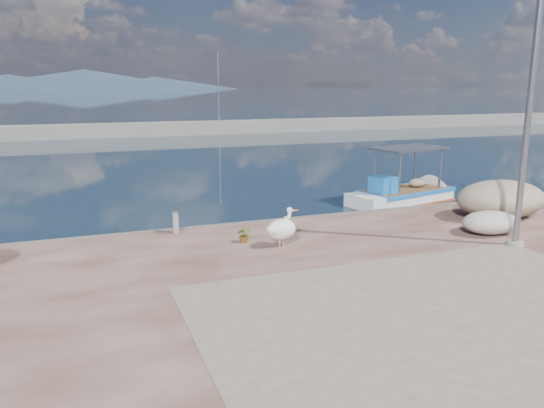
{
  "coord_description": "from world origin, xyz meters",
  "views": [
    {
      "loc": [
        -5.06,
        -9.86,
        4.58
      ],
      "look_at": [
        0.0,
        3.8,
        1.3
      ],
      "focal_mm": 35.0,
      "sensor_mm": 36.0,
      "label": 1
    }
  ],
  "objects": [
    {
      "name": "boat_right",
      "position": [
        7.15,
        7.74,
        0.2
      ],
      "size": [
        5.59,
        2.98,
        2.56
      ],
      "rotation": [
        0.0,
        0.0,
        0.24
      ],
      "color": "white",
      "rests_on": "ground"
    },
    {
      "name": "quay_patch",
      "position": [
        1.0,
        -3.0,
        0.5
      ],
      "size": [
        9.0,
        7.0,
        0.01
      ],
      "primitive_type": "cube",
      "color": "gray",
      "rests_on": "quay"
    },
    {
      "name": "potted_plant",
      "position": [
        -1.07,
        3.06,
        0.72
      ],
      "size": [
        0.4,
        0.35,
        0.43
      ],
      "primitive_type": "imported",
      "rotation": [
        0.0,
        0.0,
        -0.02
      ],
      "color": "#33722D",
      "rests_on": "quay"
    },
    {
      "name": "net_pile_c",
      "position": [
        7.33,
        2.88,
        1.08
      ],
      "size": [
        2.98,
        2.13,
        1.17
      ],
      "primitive_type": "ellipsoid",
      "color": "#BFA98E",
      "rests_on": "quay"
    },
    {
      "name": "pelican",
      "position": [
        -0.26,
        2.36,
        0.97
      ],
      "size": [
        1.06,
        0.71,
        1.01
      ],
      "rotation": [
        0.0,
        0.0,
        0.35
      ],
      "color": "tan",
      "rests_on": "quay"
    },
    {
      "name": "net_pile_d",
      "position": [
        5.68,
        1.5,
        0.81
      ],
      "size": [
        1.66,
        1.24,
        0.62
      ],
      "primitive_type": "ellipsoid",
      "color": "beige",
      "rests_on": "quay"
    },
    {
      "name": "lamp_post",
      "position": [
        5.5,
        0.39,
        3.8
      ],
      "size": [
        0.44,
        0.96,
        7.0
      ],
      "color": "gray",
      "rests_on": "quay"
    },
    {
      "name": "ground",
      "position": [
        0.0,
        0.0,
        0.0
      ],
      "size": [
        1400.0,
        1400.0,
        0.0
      ],
      "primitive_type": "plane",
      "color": "#162635",
      "rests_on": "ground"
    },
    {
      "name": "mountains",
      "position": [
        4.39,
        650.0,
        9.51
      ],
      "size": [
        370.0,
        280.0,
        22.0
      ],
      "color": "#28384C",
      "rests_on": "ground"
    },
    {
      "name": "breakwater",
      "position": [
        -0.0,
        40.0,
        0.6
      ],
      "size": [
        120.0,
        2.2,
        7.5
      ],
      "color": "gray",
      "rests_on": "ground"
    },
    {
      "name": "bollard_near",
      "position": [
        -2.59,
        4.6,
        0.86
      ],
      "size": [
        0.22,
        0.22,
        0.66
      ],
      "color": "gray",
      "rests_on": "quay"
    }
  ]
}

